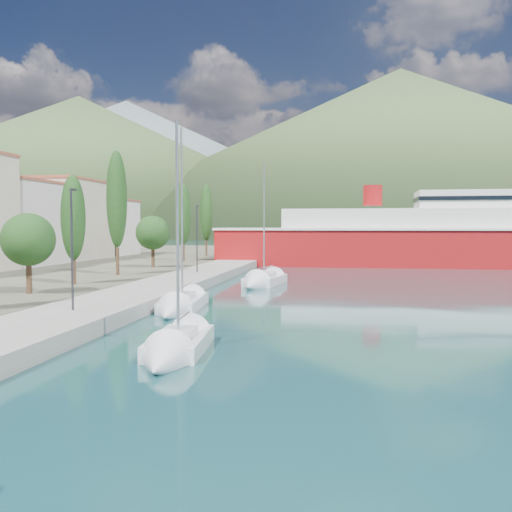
# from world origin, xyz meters

# --- Properties ---
(ground) EXTENTS (1400.00, 1400.00, 0.00)m
(ground) POSITION_xyz_m (0.00, 120.00, 0.00)
(ground) COLOR #154245
(quay) EXTENTS (5.00, 88.00, 0.80)m
(quay) POSITION_xyz_m (-9.00, 26.00, 0.40)
(quay) COLOR gray
(quay) RESTS_ON ground
(hills_far) EXTENTS (1480.00, 900.00, 180.00)m
(hills_far) POSITION_xyz_m (138.59, 618.73, 77.39)
(hills_far) COLOR slate
(hills_far) RESTS_ON ground
(hills_near) EXTENTS (1010.00, 520.00, 115.00)m
(hills_near) POSITION_xyz_m (98.04, 372.50, 49.18)
(hills_near) COLOR #415A30
(hills_near) RESTS_ON ground
(tree_row) EXTENTS (3.53, 65.15, 10.91)m
(tree_row) POSITION_xyz_m (-15.48, 31.95, 5.77)
(tree_row) COLOR #47301E
(tree_row) RESTS_ON land_strip
(lamp_posts) EXTENTS (0.15, 42.93, 6.06)m
(lamp_posts) POSITION_xyz_m (-9.00, 14.10, 4.08)
(lamp_posts) COLOR #2D2D33
(lamp_posts) RESTS_ON quay
(sailboat_near) EXTENTS (2.67, 7.06, 9.91)m
(sailboat_near) POSITION_xyz_m (-1.95, 6.18, 0.27)
(sailboat_near) COLOR silver
(sailboat_near) RESTS_ON ground
(sailboat_mid) EXTENTS (2.84, 8.28, 11.68)m
(sailboat_mid) POSITION_xyz_m (-5.17, 17.43, 0.29)
(sailboat_mid) COLOR silver
(sailboat_mid) RESTS_ON ground
(sailboat_far) EXTENTS (3.56, 7.93, 11.25)m
(sailboat_far) POSITION_xyz_m (-2.70, 32.13, 0.32)
(sailboat_far) COLOR silver
(sailboat_far) RESTS_ON ground
(ferry) EXTENTS (54.16, 12.06, 10.73)m
(ferry) POSITION_xyz_m (15.27, 60.17, 3.27)
(ferry) COLOR #9F1114
(ferry) RESTS_ON ground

